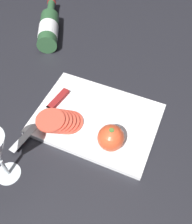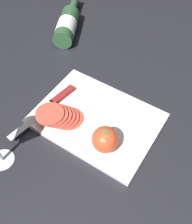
% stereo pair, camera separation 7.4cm
% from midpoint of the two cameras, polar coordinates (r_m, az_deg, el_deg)
% --- Properties ---
extents(ground_plane, '(3.00, 3.00, 0.00)m').
position_cam_midpoint_polar(ground_plane, '(0.78, 2.84, -2.13)').
color(ground_plane, black).
extents(cutting_board, '(0.35, 0.26, 0.02)m').
position_cam_midpoint_polar(cutting_board, '(0.77, 2.74, -1.92)').
color(cutting_board, white).
rests_on(cutting_board, ground_plane).
extents(wine_bottle, '(0.18, 0.29, 0.07)m').
position_cam_midpoint_polar(wine_bottle, '(1.07, -4.20, 18.34)').
color(wine_bottle, '#2D5633').
rests_on(wine_bottle, ground_plane).
extents(whole_tomato, '(0.07, 0.07, 0.07)m').
position_cam_midpoint_polar(whole_tomato, '(0.69, 5.12, -6.19)').
color(whole_tomato, '#DB4C28').
rests_on(whole_tomato, cutting_board).
extents(knife, '(0.06, 0.25, 0.01)m').
position_cam_midpoint_polar(knife, '(0.80, -6.07, 2.34)').
color(knife, silver).
rests_on(knife, cutting_board).
extents(tomato_slice_stack_near, '(0.12, 0.12, 0.04)m').
position_cam_midpoint_polar(tomato_slice_stack_near, '(0.75, -5.16, -1.12)').
color(tomato_slice_stack_near, '#DB4C38').
rests_on(tomato_slice_stack_near, cutting_board).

